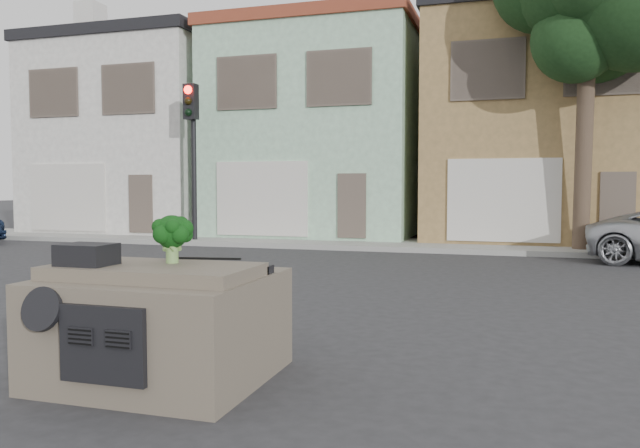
% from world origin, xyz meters
% --- Properties ---
extents(ground_plane, '(120.00, 120.00, 0.00)m').
position_xyz_m(ground_plane, '(0.00, 0.00, 0.00)').
color(ground_plane, '#303033').
rests_on(ground_plane, ground).
extents(sidewalk, '(40.00, 3.00, 0.15)m').
position_xyz_m(sidewalk, '(0.00, 10.50, 0.07)').
color(sidewalk, gray).
rests_on(sidewalk, ground).
extents(townhouse_white, '(7.20, 8.20, 7.55)m').
position_xyz_m(townhouse_white, '(-11.00, 14.50, 3.77)').
color(townhouse_white, silver).
rests_on(townhouse_white, ground).
extents(townhouse_mint, '(7.20, 8.20, 7.55)m').
position_xyz_m(townhouse_mint, '(-3.50, 14.50, 3.77)').
color(townhouse_mint, '#A0CDAA').
rests_on(townhouse_mint, ground).
extents(townhouse_tan, '(7.20, 8.20, 7.55)m').
position_xyz_m(townhouse_tan, '(4.00, 14.50, 3.77)').
color(townhouse_tan, olive).
rests_on(townhouse_tan, ground).
extents(traffic_signal, '(0.40, 0.40, 5.10)m').
position_xyz_m(traffic_signal, '(-6.50, 9.50, 2.55)').
color(traffic_signal, black).
rests_on(traffic_signal, ground).
extents(tree_near, '(4.40, 4.00, 8.50)m').
position_xyz_m(tree_near, '(5.00, 9.80, 4.25)').
color(tree_near, '#173416').
rests_on(tree_near, ground).
extents(car_dashboard, '(2.00, 1.80, 1.12)m').
position_xyz_m(car_dashboard, '(0.00, -3.00, 0.56)').
color(car_dashboard, '#63594A').
rests_on(car_dashboard, ground).
extents(instrument_hump, '(0.48, 0.38, 0.20)m').
position_xyz_m(instrument_hump, '(-0.58, -3.35, 1.22)').
color(instrument_hump, black).
rests_on(instrument_hump, car_dashboard).
extents(wiper_arm, '(0.69, 0.15, 0.02)m').
position_xyz_m(wiper_arm, '(0.28, -2.62, 1.13)').
color(wiper_arm, black).
rests_on(wiper_arm, car_dashboard).
extents(broccoli, '(0.42, 0.42, 0.47)m').
position_xyz_m(broccoli, '(0.09, -2.97, 1.36)').
color(broccoli, black).
rests_on(broccoli, car_dashboard).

